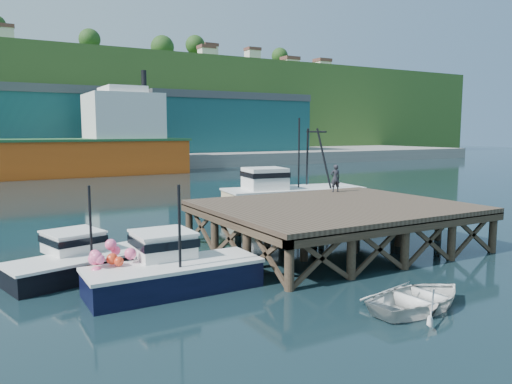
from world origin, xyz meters
TOP-DOWN VIEW (x-y plane):
  - ground at (0.00, 0.00)m, footprint 300.00×300.00m
  - wharf at (5.50, -0.19)m, footprint 12.00×10.00m
  - far_quay at (0.00, 70.00)m, footprint 160.00×40.00m
  - warehouse_mid at (0.00, 65.00)m, footprint 28.00×16.00m
  - warehouse_right at (30.00, 65.00)m, footprint 30.00×16.00m
  - hillside at (0.00, 100.00)m, footprint 220.00×50.00m
  - boat_navy at (-3.79, -2.43)m, footprint 6.22×3.29m
  - boat_black at (-6.25, 0.90)m, footprint 6.26×5.19m
  - trawler at (9.57, 9.91)m, footprint 10.20×4.83m
  - dinghy at (2.39, -8.34)m, footprint 4.11×3.11m
  - dockworker at (8.58, 3.76)m, footprint 0.66×0.52m

SIDE VIEW (x-z plane):
  - ground at x=0.00m, z-range 0.00..0.00m
  - dinghy at x=2.39m, z-range 0.00..0.80m
  - boat_black at x=-6.25m, z-range -1.15..2.50m
  - boat_navy at x=-3.79m, z-range -1.16..2.72m
  - far_quay at x=0.00m, z-range 0.00..2.00m
  - trawler at x=9.57m, z-range -1.93..4.64m
  - wharf at x=5.50m, z-range 0.63..3.25m
  - dockworker at x=8.58m, z-range 2.12..3.73m
  - warehouse_mid at x=0.00m, z-range 2.00..11.00m
  - warehouse_right at x=30.00m, z-range 2.00..11.00m
  - hillside at x=0.00m, z-range 0.00..22.00m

